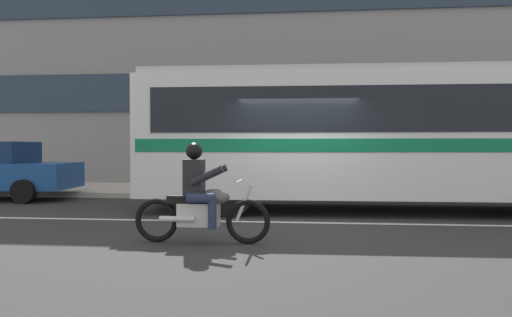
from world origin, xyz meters
TOP-DOWN VIEW (x-y plane):
  - ground_plane at (0.00, 0.00)m, footprint 60.00×60.00m
  - sidewalk_curb at (0.00, 5.10)m, footprint 28.00×3.80m
  - lane_center_stripe at (0.00, -0.60)m, footprint 26.60×0.14m
  - office_building_facade at (0.00, 7.39)m, footprint 28.00×0.89m
  - transit_bus at (2.02, 1.19)m, footprint 11.30×2.77m
  - motorcycle_with_rider at (-1.50, -2.68)m, footprint 2.14×0.64m
  - fire_hydrant at (2.12, 4.25)m, footprint 0.22×0.30m

SIDE VIEW (x-z plane):
  - ground_plane at x=0.00m, z-range 0.00..0.00m
  - lane_center_stripe at x=0.00m, z-range 0.00..0.01m
  - sidewalk_curb at x=0.00m, z-range 0.00..0.15m
  - fire_hydrant at x=2.12m, z-range 0.14..0.89m
  - motorcycle_with_rider at x=-1.50m, z-range -0.13..1.44m
  - transit_bus at x=2.02m, z-range 0.27..3.49m
  - office_building_facade at x=0.00m, z-range 0.01..10.03m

